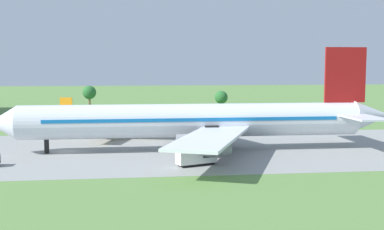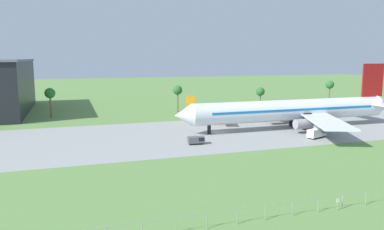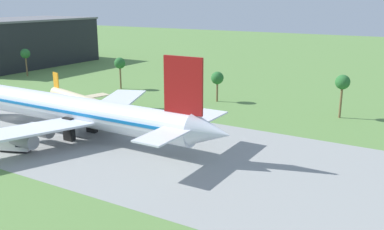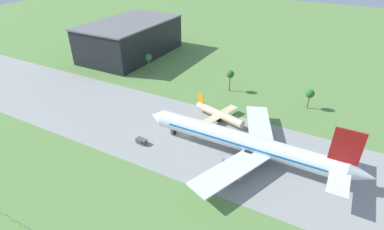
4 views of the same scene
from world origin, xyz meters
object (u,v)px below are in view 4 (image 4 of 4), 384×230
Objects in this scene: jet_airliner at (248,143)px; fuel_truck at (224,175)px; baggage_tug at (142,141)px; terminal_building at (131,38)px; regional_aircraft at (219,114)px.

jet_airliner is 14.27m from fuel_truck.
terminal_building is (-61.77, 73.14, 9.09)m from baggage_tug.
terminal_building reaches higher than baggage_tug.
baggage_tug is at bearing -163.21° from jet_airliner.
fuel_truck is (14.81, -29.95, -1.54)m from regional_aircraft.
baggage_tug is (-34.79, -10.50, -4.44)m from jet_airliner.
fuel_truck reaches higher than baggage_tug.
baggage_tug is 0.62× the size of fuel_truck.
regional_aircraft is 92.01m from terminal_building.
jet_airliner is at bearing 16.79° from baggage_tug.
jet_airliner is 36.61m from baggage_tug.
regional_aircraft is 0.36× the size of terminal_building.
jet_airliner reaches higher than fuel_truck.
jet_airliner is 115.19m from terminal_building.
jet_airliner reaches higher than baggage_tug.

